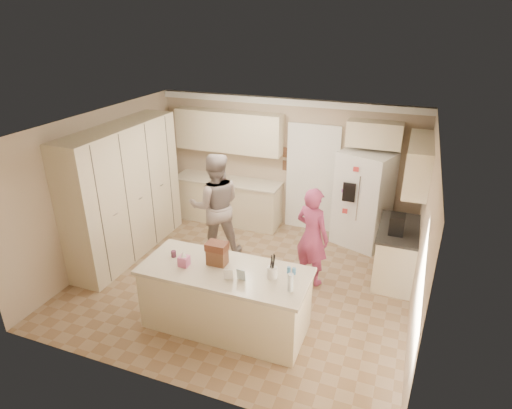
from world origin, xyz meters
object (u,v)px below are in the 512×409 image
at_px(coffee_maker, 397,224).
at_px(teen_girl, 312,236).
at_px(utensil_crock, 272,272).
at_px(teen_boy, 215,206).
at_px(dollhouse_body, 217,257).
at_px(tissue_box, 184,261).
at_px(refrigerator, 363,199).
at_px(island_base, 226,300).

xyz_separation_m(coffee_maker, teen_girl, (-1.23, -0.39, -0.25)).
distance_m(utensil_crock, teen_boy, 2.38).
bearing_deg(dollhouse_body, teen_girl, 55.46).
bearing_deg(utensil_crock, teen_girl, 83.29).
relative_size(tissue_box, teen_girl, 0.09).
bearing_deg(teen_boy, utensil_crock, 105.52).
bearing_deg(coffee_maker, tissue_box, -142.43).
bearing_deg(teen_girl, utensil_crock, 106.31).
xyz_separation_m(coffee_maker, tissue_box, (-2.60, -2.00, -0.07)).
distance_m(tissue_box, dollhouse_body, 0.45).
xyz_separation_m(utensil_crock, teen_boy, (-1.64, 1.73, -0.05)).
bearing_deg(teen_boy, dollhouse_body, 88.58).
xyz_separation_m(utensil_crock, teen_girl, (0.17, 1.46, -0.18)).
distance_m(refrigerator, coffee_maker, 1.38).
distance_m(refrigerator, dollhouse_body, 3.37).
xyz_separation_m(coffee_maker, utensil_crock, (-1.40, -1.85, -0.07)).
bearing_deg(utensil_crock, dollhouse_body, 176.42).
xyz_separation_m(island_base, teen_girl, (0.82, 1.51, 0.38)).
distance_m(island_base, teen_girl, 1.76).
height_order(coffee_maker, tissue_box, coffee_maker).
bearing_deg(teen_girl, coffee_maker, -139.46).
distance_m(coffee_maker, teen_boy, 3.04).
xyz_separation_m(island_base, teen_boy, (-0.99, 1.78, 0.51)).
relative_size(utensil_crock, teen_boy, 0.08).
relative_size(coffee_maker, island_base, 0.14).
relative_size(refrigerator, tissue_box, 12.86).
bearing_deg(utensil_crock, coffee_maker, 52.88).
height_order(utensil_crock, teen_boy, teen_boy).
bearing_deg(tissue_box, utensil_crock, 7.13).
distance_m(refrigerator, teen_boy, 2.72).
xyz_separation_m(tissue_box, teen_girl, (1.37, 1.61, -0.18)).
bearing_deg(coffee_maker, dollhouse_body, -140.71).
relative_size(coffee_maker, teen_boy, 0.16).
relative_size(refrigerator, dollhouse_body, 6.92).
xyz_separation_m(utensil_crock, tissue_box, (-1.20, -0.15, -0.00)).
xyz_separation_m(teen_boy, teen_girl, (1.81, -0.27, -0.13)).
relative_size(tissue_box, teen_boy, 0.07).
bearing_deg(coffee_maker, teen_boy, -177.76).
bearing_deg(tissue_box, teen_girl, 49.61).
bearing_deg(utensil_crock, refrigerator, 76.36).
relative_size(coffee_maker, teen_girl, 0.18).
height_order(coffee_maker, teen_boy, teen_boy).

